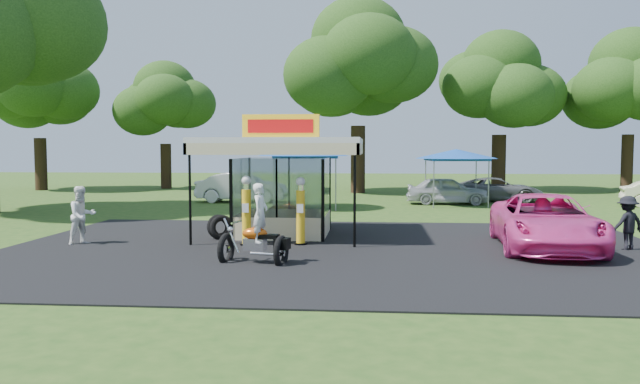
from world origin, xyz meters
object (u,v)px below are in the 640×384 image
(gas_station_kiosk, at_px, (283,185))
(spectator_east_a, at_px, (627,223))
(kiosk_car, at_px, (292,215))
(bg_car_d, at_px, (497,189))
(motorcycle, at_px, (258,232))
(tent_west, at_px, (303,151))
(spectator_west, at_px, (82,215))
(tent_east, at_px, (456,154))
(bg_car_c, at_px, (447,190))
(bg_car_a, at_px, (242,187))
(gas_pump_right, at_px, (301,213))
(gas_pump_left, at_px, (246,213))
(pink_sedan, at_px, (546,222))

(gas_station_kiosk, relative_size, spectator_east_a, 3.30)
(kiosk_car, distance_m, bg_car_d, 16.36)
(motorcycle, distance_m, tent_west, 15.53)
(gas_station_kiosk, bearing_deg, spectator_west, -156.98)
(kiosk_car, height_order, tent_west, tent_west)
(tent_east, bearing_deg, gas_station_kiosk, -121.57)
(motorcycle, xyz_separation_m, bg_car_d, (10.12, 20.34, -0.17))
(tent_east, bearing_deg, motorcycle, -112.82)
(motorcycle, height_order, bg_car_d, motorcycle)
(kiosk_car, relative_size, bg_car_c, 0.64)
(bg_car_a, relative_size, bg_car_d, 1.02)
(tent_west, bearing_deg, kiosk_car, -86.94)
(kiosk_car, height_order, spectator_west, spectator_west)
(gas_pump_right, xyz_separation_m, bg_car_d, (9.36, 17.16, -0.34))
(kiosk_car, relative_size, tent_east, 0.66)
(kiosk_car, bearing_deg, tent_west, 3.06)
(tent_west, relative_size, tent_east, 1.06)
(spectator_east_a, height_order, tent_east, tent_east)
(bg_car_a, bearing_deg, gas_station_kiosk, -161.56)
(kiosk_car, height_order, bg_car_c, bg_car_c)
(gas_pump_left, height_order, motorcycle, gas_pump_left)
(gas_station_kiosk, relative_size, gas_pump_left, 2.45)
(kiosk_car, relative_size, bg_car_a, 0.55)
(bg_car_c, xyz_separation_m, tent_east, (0.34, -0.78, 1.97))
(spectator_east_a, relative_size, tent_west, 0.36)
(gas_pump_right, height_order, kiosk_car, gas_pump_right)
(kiosk_car, bearing_deg, bg_car_a, 21.17)
(gas_station_kiosk, bearing_deg, bg_car_c, 61.13)
(bg_car_c, distance_m, tent_east, 2.14)
(kiosk_car, relative_size, pink_sedan, 0.47)
(pink_sedan, relative_size, spectator_west, 3.22)
(gas_pump_left, bearing_deg, bg_car_d, 57.67)
(gas_pump_right, relative_size, pink_sedan, 0.36)
(gas_station_kiosk, height_order, bg_car_d, gas_station_kiosk)
(gas_pump_left, distance_m, tent_east, 16.89)
(motorcycle, bearing_deg, tent_west, 103.50)
(motorcycle, bearing_deg, kiosk_car, 102.33)
(bg_car_a, bearing_deg, tent_west, -129.46)
(gas_station_kiosk, bearing_deg, gas_pump_right, -68.53)
(gas_station_kiosk, distance_m, spectator_east_a, 10.92)
(gas_pump_left, relative_size, spectator_east_a, 1.35)
(tent_west, bearing_deg, pink_sedan, -54.99)
(spectator_west, relative_size, spectator_east_a, 1.14)
(motorcycle, bearing_deg, spectator_east_a, 27.77)
(spectator_west, height_order, bg_car_c, spectator_west)
(kiosk_car, height_order, tent_east, tent_east)
(pink_sedan, relative_size, spectator_east_a, 3.66)
(gas_station_kiosk, xyz_separation_m, tent_east, (7.48, 12.18, 0.94))
(gas_pump_left, bearing_deg, tent_east, 60.45)
(bg_car_a, relative_size, tent_east, 1.18)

